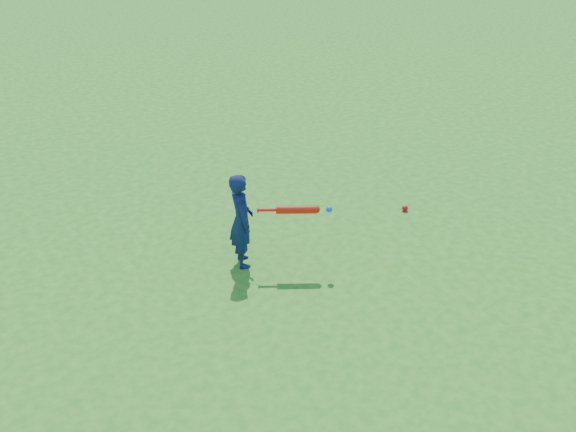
% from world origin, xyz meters
% --- Properties ---
extents(ground, '(80.00, 80.00, 0.00)m').
position_xyz_m(ground, '(0.00, 0.00, 0.00)').
color(ground, '#236E1A').
rests_on(ground, ground).
extents(child, '(0.33, 0.44, 1.07)m').
position_xyz_m(child, '(0.29, -0.04, 0.54)').
color(child, '#0F1A46').
rests_on(child, ground).
extents(ground_ball_red, '(0.08, 0.08, 0.08)m').
position_xyz_m(ground_ball_red, '(2.63, 0.15, 0.04)').
color(ground_ball_red, red).
rests_on(ground_ball_red, ground).
extents(bat_swing, '(0.73, 0.39, 0.09)m').
position_xyz_m(bat_swing, '(0.83, -0.35, 0.69)').
color(bat_swing, red).
rests_on(bat_swing, ground).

